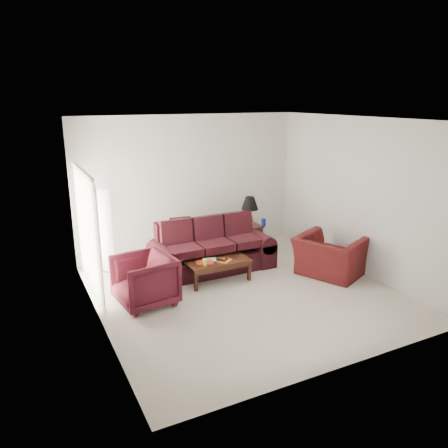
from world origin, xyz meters
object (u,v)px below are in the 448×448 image
Objects in this scene: sofa at (212,246)px; floor_lamp at (106,230)px; end_table at (249,237)px; armchair_left at (145,280)px; armchair_right at (330,256)px; coffee_table at (218,270)px.

floor_lamp is at bearing 153.25° from sofa.
armchair_left is at bearing -150.28° from end_table.
sofa is 1.86m from armchair_left.
armchair_left reaches higher than end_table.
floor_lamp reaches higher than armchair_right.
end_table is 0.59× the size of armchair_left.
armchair_right is (1.92, -1.24, -0.11)m from sofa.
floor_lamp reaches higher than coffee_table.
floor_lamp is at bearing 139.70° from coffee_table.
end_table is 3.39m from armchair_left.
floor_lamp is 1.80× the size of armchair_left.
armchair_right is (3.79, -2.14, -0.45)m from floor_lamp.
sofa is 2.05× the size of armchair_right.
end_table is (1.30, 0.82, -0.22)m from sofa.
sofa is at bearing 110.81° from armchair_left.
floor_lamp is at bearing -179.46° from armchair_left.
armchair_left reaches higher than armchair_right.
armchair_right is 2.19m from coffee_table.
sofa reaches higher than armchair_right.
coffee_table is at bearing -39.73° from floor_lamp.
end_table reaches higher than coffee_table.
floor_lamp is (-3.17, 0.08, 0.56)m from end_table.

